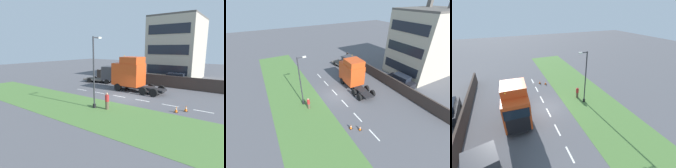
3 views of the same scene
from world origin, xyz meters
TOP-DOWN VIEW (x-y plane):
  - ground_plane at (0.00, 0.00)m, footprint 120.00×120.00m
  - grass_verge at (-6.00, 0.00)m, footprint 7.00×44.00m
  - lane_markings at (0.00, -0.70)m, footprint 0.16×17.80m
  - boundary_wall at (9.00, 0.00)m, footprint 0.25×24.00m
  - lorry_cab at (3.59, 1.45)m, footprint 2.98×7.59m
  - lamp_post at (-5.13, 0.39)m, footprint 1.28×0.32m
  - pedestrian at (-4.83, -0.91)m, footprint 0.39×0.39m
  - traffic_cone_lead at (-1.78, -6.66)m, footprint 0.36×0.36m
  - traffic_cone_trailing at (-0.97, -7.33)m, footprint 0.36×0.36m

SIDE VIEW (x-z plane):
  - ground_plane at x=0.00m, z-range 0.00..0.00m
  - lane_markings at x=0.00m, z-range 0.00..0.00m
  - grass_verge at x=-6.00m, z-range 0.00..0.01m
  - traffic_cone_lead at x=-1.78m, z-range -0.01..0.57m
  - traffic_cone_trailing at x=-0.97m, z-range -0.01..0.57m
  - pedestrian at x=-4.83m, z-range -0.02..1.64m
  - boundary_wall at x=9.00m, z-range 0.00..1.78m
  - lorry_cab at x=3.59m, z-range -0.05..4.80m
  - lamp_post at x=-5.13m, z-range -0.26..6.71m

